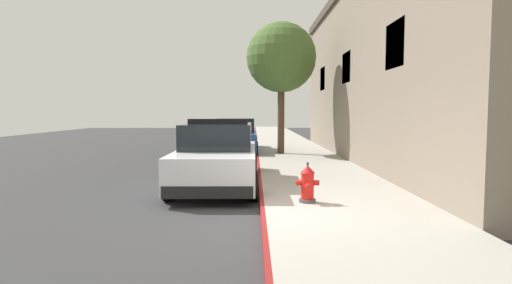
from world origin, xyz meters
The scene contains 8 objects.
ground_plane centered at (-4.44, 10.00, -0.10)m, with size 28.58×60.00×0.20m, color #353538.
sidewalk_pavement centered at (1.56, 10.00, 0.07)m, with size 3.13×60.00×0.14m, color #ADA89E.
curb_painted_edge centered at (-0.04, 10.00, 0.07)m, with size 0.08×60.00×0.14m, color maroon.
storefront_building centered at (5.71, 8.00, 3.32)m, with size 5.40×18.63×6.61m.
police_cruiser centered at (-1.09, 3.20, 0.74)m, with size 1.94×4.84×1.68m.
parked_car_silver_ahead centered at (-1.00, 11.43, 0.74)m, with size 1.94×4.84×1.56m.
fire_hydrant centered at (0.82, 0.70, 0.49)m, with size 0.44×0.40×0.76m.
street_tree centered at (0.93, 10.03, 4.03)m, with size 2.84×2.84×5.33m.
Camera 1 is at (-0.20, -7.10, 1.87)m, focal length 29.25 mm.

